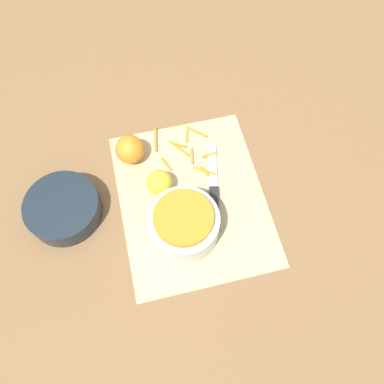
# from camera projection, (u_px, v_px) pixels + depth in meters

# --- Properties ---
(ground_plane) EXTENTS (4.00, 4.00, 0.00)m
(ground_plane) POSITION_uv_depth(u_px,v_px,m) (192.00, 199.00, 0.88)
(ground_plane) COLOR olive
(cutting_board) EXTENTS (0.42, 0.33, 0.01)m
(cutting_board) POSITION_uv_depth(u_px,v_px,m) (192.00, 198.00, 0.87)
(cutting_board) COLOR #CCB284
(cutting_board) RESTS_ON ground_plane
(bowl_speckled) EXTENTS (0.15, 0.15, 0.09)m
(bowl_speckled) POSITION_uv_depth(u_px,v_px,m) (184.00, 224.00, 0.80)
(bowl_speckled) COLOR silver
(bowl_speckled) RESTS_ON cutting_board
(bowl_dark) EXTENTS (0.17, 0.17, 0.05)m
(bowl_dark) POSITION_uv_depth(u_px,v_px,m) (64.00, 208.00, 0.84)
(bowl_dark) COLOR #1E2833
(bowl_dark) RESTS_ON ground_plane
(knife) EXTENTS (0.22, 0.07, 0.02)m
(knife) POSITION_uv_depth(u_px,v_px,m) (214.00, 200.00, 0.86)
(knife) COLOR #232328
(knife) RESTS_ON cutting_board
(orange_left) EXTENTS (0.07, 0.07, 0.07)m
(orange_left) POSITION_uv_depth(u_px,v_px,m) (130.00, 149.00, 0.89)
(orange_left) COLOR orange
(orange_left) RESTS_ON cutting_board
(lemon) EXTENTS (0.06, 0.06, 0.06)m
(lemon) POSITION_uv_depth(u_px,v_px,m) (160.00, 183.00, 0.86)
(lemon) COLOR yellow
(lemon) RESTS_ON cutting_board
(peel_pile) EXTENTS (0.17, 0.15, 0.01)m
(peel_pile) POSITION_uv_depth(u_px,v_px,m) (185.00, 150.00, 0.92)
(peel_pile) COLOR orange
(peel_pile) RESTS_ON cutting_board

